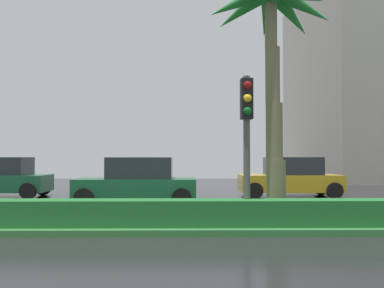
{
  "coord_description": "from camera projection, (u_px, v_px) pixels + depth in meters",
  "views": [
    {
      "loc": [
        5.14,
        -3.07,
        1.75
      ],
      "look_at": [
        5.3,
        10.14,
        2.15
      ],
      "focal_mm": 39.02,
      "sensor_mm": 36.0,
      "label": 1
    }
  ],
  "objects": [
    {
      "name": "palm_tree_centre",
      "position": [
        271.0,
        22.0,
        11.19
      ],
      "size": [
        3.49,
        3.5,
        6.59
      ],
      "color": "#6B6548",
      "rests_on": "median_strip"
    },
    {
      "name": "traffic_signal_median_right",
      "position": [
        247.0,
        122.0,
        9.87
      ],
      "size": [
        0.28,
        0.43,
        3.52
      ],
      "color": "#4C4C47",
      "rests_on": "median_strip"
    },
    {
      "name": "ground_plane",
      "position": [
        8.0,
        219.0,
        11.95
      ],
      "size": [
        90.0,
        42.0,
        0.1
      ],
      "primitive_type": "cube",
      "color": "black"
    },
    {
      "name": "car_in_traffic_second",
      "position": [
        137.0,
        182.0,
        15.03
      ],
      "size": [
        4.3,
        2.02,
        1.72
      ],
      "rotation": [
        0.0,
        0.0,
        3.14
      ],
      "color": "#195133",
      "rests_on": "ground_plane"
    },
    {
      "name": "car_in_traffic_third",
      "position": [
        290.0,
        178.0,
        18.08
      ],
      "size": [
        4.3,
        2.02,
        1.72
      ],
      "rotation": [
        0.0,
        0.0,
        3.14
      ],
      "color": "#B28C1E",
      "rests_on": "ground_plane"
    }
  ]
}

